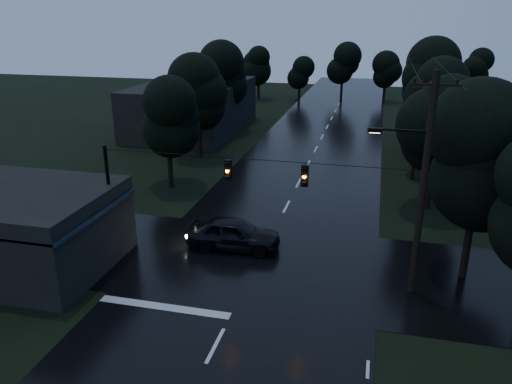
% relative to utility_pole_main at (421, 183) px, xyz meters
% --- Properties ---
extents(main_road, '(12.00, 120.00, 0.02)m').
position_rel_utility_pole_main_xyz_m(main_road, '(-7.41, 19.00, -5.26)').
color(main_road, black).
rests_on(main_road, ground).
extents(cross_street, '(60.00, 9.00, 0.02)m').
position_rel_utility_pole_main_xyz_m(cross_street, '(-7.41, 1.00, -5.26)').
color(cross_street, black).
rests_on(cross_street, ground).
extents(building_far_right, '(10.00, 14.00, 4.40)m').
position_rel_utility_pole_main_xyz_m(building_far_right, '(6.59, 23.00, -3.06)').
color(building_far_right, black).
rests_on(building_far_right, ground).
extents(building_far_left, '(10.00, 16.00, 5.00)m').
position_rel_utility_pole_main_xyz_m(building_far_left, '(-21.41, 29.00, -2.76)').
color(building_far_left, black).
rests_on(building_far_left, ground).
extents(utility_pole_main, '(3.50, 0.30, 10.00)m').
position_rel_utility_pole_main_xyz_m(utility_pole_main, '(0.00, 0.00, 0.00)').
color(utility_pole_main, black).
rests_on(utility_pole_main, ground).
extents(utility_pole_far, '(2.00, 0.30, 7.50)m').
position_rel_utility_pole_main_xyz_m(utility_pole_far, '(0.89, 17.00, -1.38)').
color(utility_pole_far, black).
rests_on(utility_pole_far, ground).
extents(anchor_pole_left, '(0.18, 0.18, 6.00)m').
position_rel_utility_pole_main_xyz_m(anchor_pole_left, '(-14.91, 0.00, -2.26)').
color(anchor_pole_left, black).
rests_on(anchor_pole_left, ground).
extents(span_signals, '(15.00, 0.37, 1.12)m').
position_rel_utility_pole_main_xyz_m(span_signals, '(-6.85, -0.01, -0.01)').
color(span_signals, black).
rests_on(span_signals, ground).
extents(tree_corner_near, '(4.48, 4.48, 9.44)m').
position_rel_utility_pole_main_xyz_m(tree_corner_near, '(2.59, 2.00, 0.74)').
color(tree_corner_near, black).
rests_on(tree_corner_near, ground).
extents(tree_left_a, '(3.92, 3.92, 8.26)m').
position_rel_utility_pole_main_xyz_m(tree_left_a, '(-16.41, 11.00, -0.02)').
color(tree_left_a, black).
rests_on(tree_left_a, ground).
extents(tree_left_b, '(4.20, 4.20, 8.85)m').
position_rel_utility_pole_main_xyz_m(tree_left_b, '(-17.01, 19.00, 0.36)').
color(tree_left_b, black).
rests_on(tree_left_b, ground).
extents(tree_left_c, '(4.48, 4.48, 9.44)m').
position_rel_utility_pole_main_xyz_m(tree_left_c, '(-17.61, 29.00, 0.74)').
color(tree_left_c, black).
rests_on(tree_left_c, ground).
extents(tree_right_a, '(4.20, 4.20, 8.85)m').
position_rel_utility_pole_main_xyz_m(tree_right_a, '(1.59, 11.00, 0.36)').
color(tree_right_a, black).
rests_on(tree_right_a, ground).
extents(tree_right_b, '(4.48, 4.48, 9.44)m').
position_rel_utility_pole_main_xyz_m(tree_right_b, '(2.19, 19.00, 0.74)').
color(tree_right_b, black).
rests_on(tree_right_b, ground).
extents(tree_right_c, '(4.76, 4.76, 10.03)m').
position_rel_utility_pole_main_xyz_m(tree_right_c, '(2.79, 29.00, 1.11)').
color(tree_right_c, black).
rests_on(tree_right_c, ground).
extents(car, '(5.11, 2.25, 1.71)m').
position_rel_utility_pole_main_xyz_m(car, '(-9.08, 2.35, -4.40)').
color(car, black).
rests_on(car, ground).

